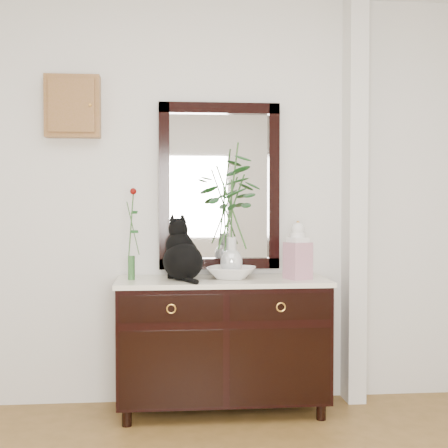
{
  "coord_description": "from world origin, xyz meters",
  "views": [
    {
      "loc": [
        -0.25,
        -2.16,
        1.33
      ],
      "look_at": [
        0.1,
        1.63,
        1.2
      ],
      "focal_mm": 50.0,
      "sensor_mm": 36.0,
      "label": 1
    }
  ],
  "objects": [
    {
      "name": "cat",
      "position": [
        -0.15,
        1.7,
        1.04
      ],
      "size": [
        0.37,
        0.41,
        0.38
      ],
      "primitive_type": null,
      "rotation": [
        0.0,
        0.0,
        0.38
      ],
      "color": "black",
      "rests_on": "sideboard"
    },
    {
      "name": "sideboard",
      "position": [
        0.1,
        1.73,
        0.47
      ],
      "size": [
        1.33,
        0.52,
        0.82
      ],
      "color": "black",
      "rests_on": "ground"
    },
    {
      "name": "wall_mirror",
      "position": [
        0.1,
        1.97,
        1.44
      ],
      "size": [
        0.8,
        0.06,
        1.1
      ],
      "color": "black",
      "rests_on": "wall_back"
    },
    {
      "name": "wall_back",
      "position": [
        0.0,
        1.98,
        1.35
      ],
      "size": [
        3.6,
        0.04,
        2.7
      ],
      "primitive_type": "cube",
      "color": "silver",
      "rests_on": "ground"
    },
    {
      "name": "pilaster",
      "position": [
        1.0,
        1.9,
        1.35
      ],
      "size": [
        0.12,
        0.2,
        2.7
      ],
      "primitive_type": "cube",
      "color": "silver",
      "rests_on": "ground"
    },
    {
      "name": "bud_vase_rose",
      "position": [
        -0.47,
        1.74,
        1.14
      ],
      "size": [
        0.08,
        0.08,
        0.58
      ],
      "primitive_type": null,
      "rotation": [
        0.0,
        0.0,
        -0.08
      ],
      "color": "#30602E",
      "rests_on": "sideboard"
    },
    {
      "name": "key_cabinet",
      "position": [
        -0.85,
        1.94,
        1.95
      ],
      "size": [
        0.35,
        0.1,
        0.4
      ],
      "primitive_type": "cube",
      "color": "brown",
      "rests_on": "wall_back"
    },
    {
      "name": "vase_branches",
      "position": [
        0.16,
        1.74,
        1.3
      ],
      "size": [
        0.51,
        0.51,
        0.85
      ],
      "primitive_type": null,
      "rotation": [
        0.0,
        0.0,
        0.3
      ],
      "color": "silver",
      "rests_on": "lotus_bowl"
    },
    {
      "name": "ginger_jar",
      "position": [
        0.57,
        1.68,
        1.03
      ],
      "size": [
        0.18,
        0.18,
        0.37
      ],
      "primitive_type": null,
      "rotation": [
        0.0,
        0.0,
        0.42
      ],
      "color": "silver",
      "rests_on": "sideboard"
    },
    {
      "name": "lotus_bowl",
      "position": [
        0.16,
        1.74,
        0.89
      ],
      "size": [
        0.38,
        0.38,
        0.07
      ],
      "primitive_type": "imported",
      "rotation": [
        0.0,
        0.0,
        -0.3
      ],
      "color": "white",
      "rests_on": "sideboard"
    }
  ]
}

